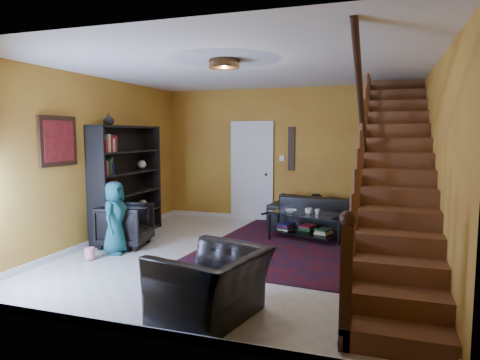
# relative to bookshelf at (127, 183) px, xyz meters

# --- Properties ---
(floor) EXTENTS (5.50, 5.50, 0.00)m
(floor) POSITION_rel_bookshelf_xyz_m (2.40, -0.60, -0.96)
(floor) COLOR beige
(floor) RESTS_ON ground
(room) EXTENTS (5.50, 5.50, 5.50)m
(room) POSITION_rel_bookshelf_xyz_m (1.07, 0.73, -0.91)
(room) COLOR gold
(room) RESTS_ON ground
(staircase) EXTENTS (0.95, 5.02, 3.18)m
(staircase) POSITION_rel_bookshelf_xyz_m (4.53, -0.60, 0.43)
(staircase) COLOR brown
(staircase) RESTS_ON floor
(bookshelf) EXTENTS (0.35, 1.80, 2.00)m
(bookshelf) POSITION_rel_bookshelf_xyz_m (0.00, 0.00, 0.00)
(bookshelf) COLOR black
(bookshelf) RESTS_ON floor
(door) EXTENTS (0.82, 0.05, 2.05)m
(door) POSITION_rel_bookshelf_xyz_m (1.70, 2.12, 0.06)
(door) COLOR silver
(door) RESTS_ON floor
(framed_picture) EXTENTS (0.04, 0.74, 0.74)m
(framed_picture) POSITION_rel_bookshelf_xyz_m (-0.17, -1.50, 0.79)
(framed_picture) COLOR maroon
(framed_picture) RESTS_ON room
(wall_hanging) EXTENTS (0.14, 0.03, 0.90)m
(wall_hanging) POSITION_rel_bookshelf_xyz_m (2.55, 2.13, 0.59)
(wall_hanging) COLOR black
(wall_hanging) RESTS_ON room
(ceiling_fixture) EXTENTS (0.40, 0.40, 0.10)m
(ceiling_fixture) POSITION_rel_bookshelf_xyz_m (2.40, -1.40, 1.78)
(ceiling_fixture) COLOR #3F2814
(ceiling_fixture) RESTS_ON room
(rug) EXTENTS (3.53, 3.95, 0.02)m
(rug) POSITION_rel_bookshelf_xyz_m (3.29, 0.22, -0.96)
(rug) COLOR #3F0B0D
(rug) RESTS_ON floor
(sofa) EXTENTS (2.40, 1.15, 0.68)m
(sofa) POSITION_rel_bookshelf_xyz_m (3.42, 1.70, -0.63)
(sofa) COLOR black
(sofa) RESTS_ON floor
(armchair_left) EXTENTS (0.90, 0.88, 0.71)m
(armchair_left) POSITION_rel_bookshelf_xyz_m (0.35, -0.63, -0.61)
(armchair_left) COLOR black
(armchair_left) RESTS_ON floor
(armchair_right) EXTENTS (1.15, 1.25, 0.70)m
(armchair_right) POSITION_rel_bookshelf_xyz_m (2.77, -2.77, -0.62)
(armchair_right) COLOR black
(armchair_right) RESTS_ON floor
(person_adult_a) EXTENTS (0.44, 0.31, 1.12)m
(person_adult_a) POSITION_rel_bookshelf_xyz_m (2.48, 1.75, -0.85)
(person_adult_a) COLOR black
(person_adult_a) RESTS_ON sofa
(person_adult_b) EXTENTS (0.57, 0.45, 1.14)m
(person_adult_b) POSITION_rel_bookshelf_xyz_m (3.12, 1.75, -0.85)
(person_adult_b) COLOR black
(person_adult_b) RESTS_ON sofa
(person_child) EXTENTS (0.45, 0.60, 1.13)m
(person_child) POSITION_rel_bookshelf_xyz_m (0.45, -1.06, -0.40)
(person_child) COLOR #1C5C6B
(person_child) RESTS_ON armchair_left
(coffee_table) EXTENTS (1.42, 1.11, 0.48)m
(coffee_table) POSITION_rel_bookshelf_xyz_m (3.12, 0.82, -0.69)
(coffee_table) COLOR black
(coffee_table) RESTS_ON floor
(cup_a) EXTENTS (0.15, 0.15, 0.10)m
(cup_a) POSITION_rel_bookshelf_xyz_m (3.18, 0.65, -0.44)
(cup_a) COLOR #999999
(cup_a) RESTS_ON coffee_table
(cup_b) EXTENTS (0.12, 0.12, 0.09)m
(cup_b) POSITION_rel_bookshelf_xyz_m (3.32, 0.69, -0.44)
(cup_b) COLOR #999999
(cup_b) RESTS_ON coffee_table
(bowl) EXTENTS (0.26, 0.26, 0.05)m
(bowl) POSITION_rel_bookshelf_xyz_m (2.85, 0.71, -0.46)
(bowl) COLOR #999999
(bowl) RESTS_ON coffee_table
(vase) EXTENTS (0.18, 0.18, 0.19)m
(vase) POSITION_rel_bookshelf_xyz_m (-0.00, -0.50, 1.13)
(vase) COLOR #999999
(vase) RESTS_ON bookshelf
(popcorn_bucket) EXTENTS (0.19, 0.19, 0.16)m
(popcorn_bucket) POSITION_rel_bookshelf_xyz_m (0.30, -1.49, -0.86)
(popcorn_bucket) COLOR red
(popcorn_bucket) RESTS_ON rug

